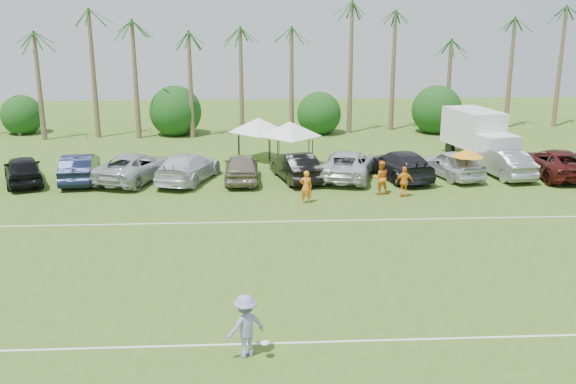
{
  "coord_description": "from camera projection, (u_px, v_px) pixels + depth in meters",
  "views": [
    {
      "loc": [
        0.42,
        -15.87,
        9.9
      ],
      "look_at": [
        2.06,
        13.66,
        1.6
      ],
      "focal_mm": 40.0,
      "sensor_mm": 36.0,
      "label": 1
    }
  ],
  "objects": [
    {
      "name": "palm_tree_9",
      "position": [
        464.0,
        32.0,
        53.14
      ],
      "size": [
        2.4,
        2.4,
        9.9
      ],
      "color": "brown",
      "rests_on": "ground"
    },
    {
      "name": "ground",
      "position": [
        242.0,
        380.0,
        17.91
      ],
      "size": [
        120.0,
        120.0,
        0.0
      ],
      "primitive_type": "plane",
      "color": "#3F5F1C",
      "rests_on": "ground"
    },
    {
      "name": "palm_tree_3",
      "position": [
        146.0,
        10.0,
        51.29
      ],
      "size": [
        2.4,
        2.4,
        11.9
      ],
      "color": "brown",
      "rests_on": "ground"
    },
    {
      "name": "canopy_tent_left",
      "position": [
        258.0,
        118.0,
        43.92
      ],
      "size": [
        4.22,
        4.22,
        3.42
      ],
      "color": "black",
      "rests_on": "ground"
    },
    {
      "name": "parked_car_9",
      "position": [
        503.0,
        163.0,
        39.91
      ],
      "size": [
        2.58,
        5.47,
        1.73
      ],
      "primitive_type": "imported",
      "rotation": [
        0.0,
        0.0,
        3.29
      ],
      "color": "gray",
      "rests_on": "ground"
    },
    {
      "name": "parked_car_6",
      "position": [
        348.0,
        165.0,
        39.46
      ],
      "size": [
        4.47,
        6.78,
        1.73
      ],
      "primitive_type": "imported",
      "rotation": [
        0.0,
        0.0,
        2.86
      ],
      "color": "#BDBDC0",
      "rests_on": "ground"
    },
    {
      "name": "parked_car_4",
      "position": [
        242.0,
        167.0,
        38.71
      ],
      "size": [
        2.1,
        5.11,
        1.73
      ],
      "primitive_type": "imported",
      "rotation": [
        0.0,
        0.0,
        3.15
      ],
      "color": "#786F5C",
      "rests_on": "ground"
    },
    {
      "name": "canopy_tent_right",
      "position": [
        290.0,
        122.0,
        42.29
      ],
      "size": [
        4.25,
        4.25,
        3.45
      ],
      "color": "black",
      "rests_on": "ground"
    },
    {
      "name": "palm_tree_1",
      "position": [
        34.0,
        32.0,
        51.28
      ],
      "size": [
        2.4,
        2.4,
        9.9
      ],
      "color": "brown",
      "rests_on": "ground"
    },
    {
      "name": "bush_tree_1",
      "position": [
        177.0,
        111.0,
        54.59
      ],
      "size": [
        4.0,
        4.0,
        4.0
      ],
      "color": "brown",
      "rests_on": "ground"
    },
    {
      "name": "palm_tree_10",
      "position": [
        524.0,
        21.0,
        53.17
      ],
      "size": [
        2.4,
        2.4,
        10.9
      ],
      "color": "brown",
      "rests_on": "ground"
    },
    {
      "name": "bush_tree_0",
      "position": [
        22.0,
        112.0,
        53.9
      ],
      "size": [
        4.0,
        4.0,
        4.0
      ],
      "color": "brown",
      "rests_on": "ground"
    },
    {
      "name": "palm_tree_6",
      "position": [
        295.0,
        21.0,
        52.16
      ],
      "size": [
        2.4,
        2.4,
        10.9
      ],
      "color": "brown",
      "rests_on": "ground"
    },
    {
      "name": "bush_tree_2",
      "position": [
        317.0,
        110.0,
        55.23
      ],
      "size": [
        4.0,
        4.0,
        4.0
      ],
      "color": "brown",
      "rests_on": "ground"
    },
    {
      "name": "palm_tree_8",
      "position": [
        403.0,
        43.0,
        53.11
      ],
      "size": [
        2.4,
        2.4,
        8.9
      ],
      "color": "brown",
      "rests_on": "ground"
    },
    {
      "name": "box_truck",
      "position": [
        479.0,
        134.0,
        44.4
      ],
      "size": [
        3.67,
        6.83,
        3.34
      ],
      "rotation": [
        0.0,
        0.0,
        0.2
      ],
      "color": "silver",
      "rests_on": "ground"
    },
    {
      "name": "parked_car_3",
      "position": [
        188.0,
        167.0,
        38.74
      ],
      "size": [
        4.1,
        6.42,
        1.73
      ],
      "primitive_type": "imported",
      "rotation": [
        0.0,
        0.0,
        2.84
      ],
      "color": "silver",
      "rests_on": "ground"
    },
    {
      "name": "field_lines",
      "position": [
        244.0,
        269.0,
        25.6
      ],
      "size": [
        80.0,
        12.1,
        0.01
      ],
      "color": "white",
      "rests_on": "ground"
    },
    {
      "name": "market_umbrella",
      "position": [
        468.0,
        153.0,
        37.63
      ],
      "size": [
        1.95,
        1.95,
        2.17
      ],
      "color": "black",
      "rests_on": "ground"
    },
    {
      "name": "palm_tree_2",
      "position": [
        96.0,
        21.0,
        51.31
      ],
      "size": [
        2.4,
        2.4,
        10.9
      ],
      "color": "brown",
      "rests_on": "ground"
    },
    {
      "name": "palm_tree_11",
      "position": [
        572.0,
        10.0,
        53.15
      ],
      "size": [
        2.4,
        2.4,
        11.9
      ],
      "color": "brown",
      "rests_on": "ground"
    },
    {
      "name": "parked_car_5",
      "position": [
        295.0,
        166.0,
        39.03
      ],
      "size": [
        3.03,
        5.54,
        1.73
      ],
      "primitive_type": "imported",
      "rotation": [
        0.0,
        0.0,
        3.38
      ],
      "color": "black",
      "rests_on": "ground"
    },
    {
      "name": "parked_car_8",
      "position": [
        452.0,
        164.0,
        39.63
      ],
      "size": [
        3.24,
        5.43,
        1.73
      ],
      "primitive_type": "imported",
      "rotation": [
        0.0,
        0.0,
        3.39
      ],
      "color": "silver",
      "rests_on": "ground"
    },
    {
      "name": "sideline_player_a",
      "position": [
        306.0,
        187.0,
        34.32
      ],
      "size": [
        0.65,
        0.43,
        1.79
      ],
      "primitive_type": "imported",
      "rotation": [
        0.0,
        0.0,
        3.15
      ],
      "color": "orange",
      "rests_on": "ground"
    },
    {
      "name": "sideline_player_b",
      "position": [
        381.0,
        178.0,
        35.96
      ],
      "size": [
        0.99,
        0.81,
        1.92
      ],
      "primitive_type": "imported",
      "rotation": [
        0.0,
        0.0,
        3.23
      ],
      "color": "orange",
      "rests_on": "ground"
    },
    {
      "name": "parked_car_7",
      "position": [
        401.0,
        165.0,
        39.45
      ],
      "size": [
        3.65,
        6.35,
        1.73
      ],
      "primitive_type": "imported",
      "rotation": [
        0.0,
        0.0,
        3.36
      ],
      "color": "black",
      "rests_on": "ground"
    },
    {
      "name": "bush_tree_3",
      "position": [
        432.0,
        109.0,
        55.76
      ],
      "size": [
        4.0,
        4.0,
        4.0
      ],
      "color": "brown",
      "rests_on": "ground"
    },
    {
      "name": "palm_tree_7",
      "position": [
        344.0,
        10.0,
        52.14
      ],
      "size": [
        2.4,
        2.4,
        11.9
      ],
      "color": "brown",
      "rests_on": "ground"
    },
    {
      "name": "palm_tree_5",
      "position": [
        246.0,
        32.0,
        52.18
      ],
      "size": [
        2.4,
        2.4,
        9.9
      ],
      "color": "brown",
      "rests_on": "ground"
    },
    {
      "name": "frisbee_player",
      "position": [
        245.0,
        326.0,
        18.92
      ],
      "size": [
        1.45,
        1.25,
        1.95
      ],
      "rotation": [
        0.0,
        0.0,
        3.65
      ],
      "color": "#8C85BD",
      "rests_on": "ground"
    },
    {
      "name": "parked_car_0",
      "position": [
        23.0,
        170.0,
        38.16
      ],
      "size": [
        3.78,
        5.48,
        1.73
      ],
      "primitive_type": "imported",
      "rotation": [
        0.0,
        0.0,
        3.52
      ],
      "color": "black",
      "rests_on": "ground"
    },
    {
      "name": "parked_car_2",
      "position": [
        134.0,
        167.0,
        38.87
      ],
      "size": [
        4.74,
        6.83,
        1.73
      ],
      "primitive_type": "imported",
      "rotation": [
        0.0,
        0.0,
        2.81
      ],
      "color": "#A9ACB0",
      "rests_on": "ground"
    },
    {
      "name": "sideline_player_c",
      "position": [
        404.0,
        182.0,
        35.42
      ],
      "size": [
        1.03,
        0.48,
        1.73
      ],
      "primitive_type": "imported",
      "rotation": [
        0.0,
        0.0,
        3.19
      ],
      "color": "orange",
      "rests_on": "ground"
    },
    {
      "name": "parked_car_10",
      "position": [
        556.0,
        163.0,
        39.88
      ],
      "size": [
        3.08,
        6.32,
        1.73
      ],
      "primitive_type": "imported",
      "rotation": [
        0.0,
        0.0,
        3.11
      ],
      "color": "#451311",
      "rests_on": "ground"
    },
    {
      "name": "palm_tree_4",
      "position": [
        197.0,
        43.0,
        52.2
      ],
      "size": [
        2.4,
        2.4,
        8.9
      ],
      "color": "brown",
      "rests_on": "ground"
    },
    {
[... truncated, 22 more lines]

